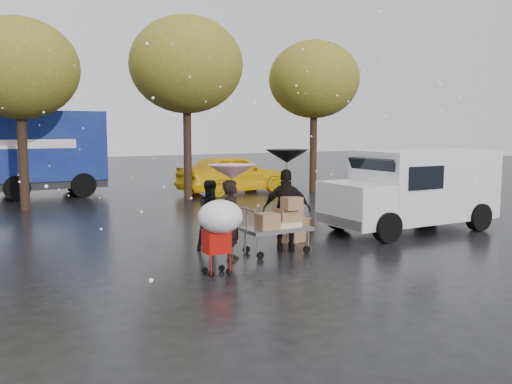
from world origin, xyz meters
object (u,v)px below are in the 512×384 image
person_pink (232,220)px  white_van (414,188)px  person_black (287,210)px  shopping_cart (220,221)px  yellow_taxi (233,174)px  blue_truck (3,155)px  vendor_cart (280,221)px

person_pink → white_van: bearing=-48.9°
person_black → shopping_cart: person_black is taller
person_black → yellow_taxi: size_ratio=0.38×
person_black → blue_truck: (-4.97, 13.40, 0.82)m
white_van → blue_truck: blue_truck is taller
vendor_cart → yellow_taxi: bearing=69.1°
shopping_cart → vendor_cart: bearing=29.5°
person_pink → white_van: white_van is taller
person_black → blue_truck: 14.32m
shopping_cart → white_van: size_ratio=0.30×
person_pink → yellow_taxi: (5.38, 10.90, -0.01)m
shopping_cart → yellow_taxi: size_ratio=0.30×
person_pink → white_van: size_ratio=0.35×
shopping_cart → blue_truck: size_ratio=0.18×
vendor_cart → white_van: 4.74m
white_van → shopping_cart: bearing=-165.4°
shopping_cart → person_pink: bearing=53.2°
person_pink → white_van: (5.94, 0.73, 0.30)m
person_pink → shopping_cart: size_ratio=1.17×
person_pink → vendor_cart: (1.26, 0.12, -0.13)m
person_black → vendor_cart: bearing=63.2°
shopping_cart → white_van: (6.70, 1.75, 0.10)m
vendor_cart → yellow_taxi: yellow_taxi is taller
vendor_cart → shopping_cart: bearing=-150.5°
yellow_taxi → shopping_cart: bearing=144.4°
person_black → white_van: bearing=-139.5°
blue_truck → yellow_taxi: 9.30m
person_pink → blue_truck: size_ratio=0.21×
person_pink → shopping_cart: 1.29m
blue_truck → yellow_taxi: bearing=-17.4°
blue_truck → shopping_cart: bearing=-79.6°
person_black → yellow_taxi: 11.31m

